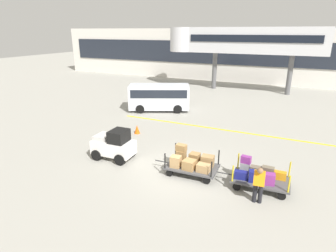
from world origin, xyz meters
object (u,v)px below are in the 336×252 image
baggage_cart_middle (259,176)px  shuttle_van (159,96)px  baggage_cart_lead (192,163)px  safety_cone_near (137,129)px  baggage_tug (114,145)px  baggage_handler (259,183)px

baggage_cart_middle → shuttle_van: size_ratio=0.59×
baggage_cart_lead → shuttle_van: (-6.18, 9.08, 0.67)m
safety_cone_near → baggage_cart_middle: bearing=-23.6°
baggage_cart_lead → baggage_cart_middle: size_ratio=1.00×
baggage_cart_middle → safety_cone_near: bearing=156.4°
safety_cone_near → baggage_cart_lead: bearing=-35.4°
baggage_tug → baggage_handler: bearing=-8.0°
baggage_tug → safety_cone_near: (-0.86, 3.69, -0.48)m
baggage_tug → baggage_cart_lead: bearing=1.9°
baggage_cart_middle → shuttle_van: shuttle_van is taller
shuttle_van → baggage_tug: bearing=-77.5°
baggage_cart_lead → baggage_tug: bearing=-178.1°
baggage_tug → baggage_cart_lead: baggage_tug is taller
baggage_tug → shuttle_van: (-2.04, 9.21, 0.48)m
shuttle_van → safety_cone_near: 5.73m
baggage_cart_middle → baggage_handler: 1.29m
baggage_handler → shuttle_van: 13.79m
baggage_handler → baggage_cart_lead: bearing=159.5°
baggage_handler → baggage_cart_middle: bearing=95.7°
baggage_cart_lead → safety_cone_near: baggage_cart_lead is taller
shuttle_van → safety_cone_near: size_ratio=9.37×
baggage_tug → shuttle_van: bearing=102.5°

